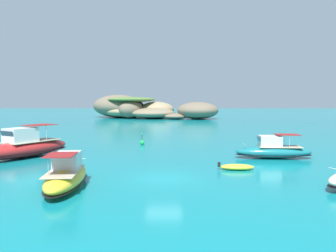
% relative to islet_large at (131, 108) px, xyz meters
% --- Properties ---
extents(ground_plane, '(400.00, 400.00, 0.00)m').
position_rel_islet_large_xyz_m(ground_plane, '(12.31, -79.42, -2.89)').
color(ground_plane, '#0F7F89').
extents(islet_large, '(31.20, 26.11, 7.05)m').
position_rel_islet_large_xyz_m(islet_large, '(0.00, 0.00, 0.00)').
color(islet_large, '#756651').
rests_on(islet_large, ground).
extents(islet_small, '(18.14, 14.53, 4.87)m').
position_rel_islet_large_xyz_m(islet_small, '(19.21, -6.75, -0.69)').
color(islet_small, '#756651').
rests_on(islet_small, ground).
extents(motorboat_teal, '(7.19, 2.42, 2.23)m').
position_rel_islet_large_xyz_m(motorboat_teal, '(22.24, -71.25, -2.18)').
color(motorboat_teal, '#19727A').
rests_on(motorboat_teal, ground).
extents(motorboat_yellow, '(2.76, 7.29, 2.24)m').
position_rel_islet_large_xyz_m(motorboat_yellow, '(6.32, -81.77, -2.18)').
color(motorboat_yellow, yellow).
rests_on(motorboat_yellow, ground).
extents(motorboat_red, '(7.29, 9.64, 2.98)m').
position_rel_islet_large_xyz_m(motorboat_red, '(-1.08, -71.07, -1.95)').
color(motorboat_red, red).
rests_on(motorboat_red, ground).
extents(dinghy_tender, '(2.82, 1.17, 0.58)m').
position_rel_islet_large_xyz_m(dinghy_tender, '(17.90, -76.51, -2.67)').
color(dinghy_tender, yellow).
rests_on(dinghy_tender, ground).
extents(channel_buoy, '(0.56, 0.56, 1.48)m').
position_rel_islet_large_xyz_m(channel_buoy, '(9.19, -62.32, -2.56)').
color(channel_buoy, green).
rests_on(channel_buoy, ground).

